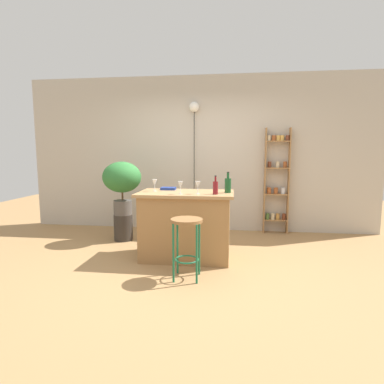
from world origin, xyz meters
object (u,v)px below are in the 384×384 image
(potted_plant, at_px, (122,180))
(wine_glass_right, at_px, (198,185))
(plant_stool, at_px, (123,227))
(pendant_globe_light, at_px, (194,110))
(spice_shelf, at_px, (277,180))
(cookbook, at_px, (168,189))
(bottle_olive_oil, at_px, (215,187))
(bar_stool, at_px, (187,234))
(bottle_vinegar, at_px, (228,185))
(wine_glass_center, at_px, (180,185))
(wine_glass_left, at_px, (155,183))

(potted_plant, height_order, wine_glass_right, potted_plant)
(plant_stool, xyz_separation_m, pendant_globe_light, (1.07, 0.83, 1.97))
(spice_shelf, distance_m, cookbook, 2.12)
(wine_glass_right, height_order, pendant_globe_light, pendant_globe_light)
(bottle_olive_oil, relative_size, wine_glass_right, 1.46)
(potted_plant, bearing_deg, bar_stool, -48.46)
(potted_plant, height_order, bottle_olive_oil, potted_plant)
(potted_plant, xyz_separation_m, cookbook, (0.86, -0.49, -0.06))
(spice_shelf, height_order, wine_glass_right, spice_shelf)
(bottle_vinegar, bearing_deg, pendant_globe_light, 112.51)
(bottle_vinegar, bearing_deg, wine_glass_right, -154.74)
(plant_stool, height_order, wine_glass_center, wine_glass_center)
(spice_shelf, bearing_deg, potted_plant, -162.57)
(wine_glass_right, bearing_deg, cookbook, 139.70)
(wine_glass_right, distance_m, pendant_globe_light, 2.08)
(plant_stool, height_order, wine_glass_right, wine_glass_right)
(bar_stool, height_order, bottle_vinegar, bottle_vinegar)
(wine_glass_left, distance_m, wine_glass_right, 0.66)
(bottle_vinegar, xyz_separation_m, cookbook, (-0.85, 0.22, -0.09))
(wine_glass_center, relative_size, wine_glass_right, 1.00)
(cookbook, bearing_deg, wine_glass_center, -62.10)
(pendant_globe_light, bearing_deg, bar_stool, -85.14)
(bottle_vinegar, relative_size, pendant_globe_light, 0.12)
(bottle_olive_oil, distance_m, cookbook, 0.80)
(bottle_vinegar, distance_m, pendant_globe_light, 2.03)
(potted_plant, relative_size, wine_glass_center, 5.26)
(bar_stool, bearing_deg, wine_glass_right, 83.04)
(bar_stool, height_order, wine_glass_center, wine_glass_center)
(potted_plant, relative_size, wine_glass_right, 5.26)
(wine_glass_right, bearing_deg, wine_glass_center, -171.55)
(bottle_vinegar, height_order, cookbook, bottle_vinegar)
(potted_plant, bearing_deg, wine_glass_right, -33.79)
(bottle_olive_oil, relative_size, bottle_vinegar, 0.87)
(spice_shelf, bearing_deg, plant_stool, -162.57)
(bottle_olive_oil, distance_m, bottle_vinegar, 0.23)
(wine_glass_left, distance_m, pendant_globe_light, 1.93)
(spice_shelf, height_order, cookbook, spice_shelf)
(bar_stool, distance_m, spice_shelf, 2.60)
(plant_stool, bearing_deg, bar_stool, -48.46)
(spice_shelf, relative_size, wine_glass_center, 11.32)
(spice_shelf, height_order, potted_plant, spice_shelf)
(wine_glass_center, height_order, cookbook, wine_glass_center)
(potted_plant, bearing_deg, spice_shelf, 17.43)
(bottle_vinegar, distance_m, wine_glass_left, 1.00)
(wine_glass_left, bearing_deg, wine_glass_right, -19.04)
(bar_stool, bearing_deg, spice_shelf, 60.14)
(plant_stool, relative_size, cookbook, 2.03)
(wine_glass_center, height_order, pendant_globe_light, pendant_globe_light)
(bottle_olive_oil, xyz_separation_m, bottle_vinegar, (0.15, 0.18, 0.01))
(bottle_olive_oil, xyz_separation_m, cookbook, (-0.69, 0.39, -0.07))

